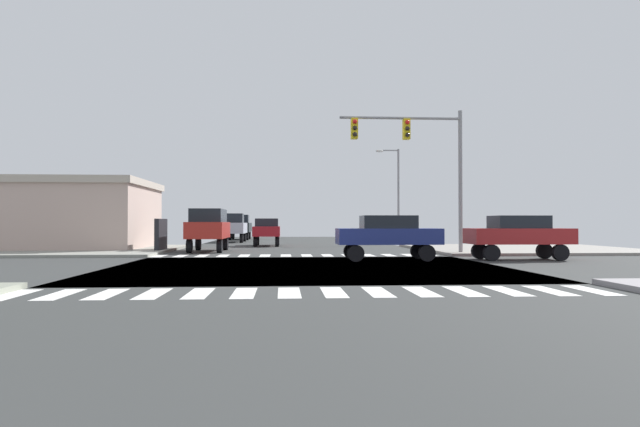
{
  "coord_description": "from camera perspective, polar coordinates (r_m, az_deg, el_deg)",
  "views": [
    {
      "loc": [
        -0.89,
        -19.98,
        1.56
      ],
      "look_at": [
        1.15,
        11.07,
        2.1
      ],
      "focal_mm": 31.73,
      "sensor_mm": 36.0,
      "label": 1
    }
  ],
  "objects": [
    {
      "name": "sidewalk_corner_ne",
      "position": [
        34.9,
        19.74,
        -3.38
      ],
      "size": [
        12.0,
        12.0,
        0.14
      ],
      "color": "gray",
      "rests_on": "ground"
    },
    {
      "name": "sedan_farside_2",
      "position": [
        25.54,
        19.4,
        -1.92
      ],
      "size": [
        4.3,
        1.8,
        1.88
      ],
      "rotation": [
        0.0,
        0.0,
        4.71
      ],
      "color": "black",
      "rests_on": "ground"
    },
    {
      "name": "sedan_outer_3",
      "position": [
        39.15,
        -5.38,
        -1.63
      ],
      "size": [
        1.8,
        4.3,
        1.88
      ],
      "rotation": [
        0.0,
        0.0,
        3.14
      ],
      "color": "black",
      "rests_on": "ground"
    },
    {
      "name": "crosswalk_near",
      "position": [
        12.79,
        -0.86,
        -7.96
      ],
      "size": [
        13.5,
        2.0,
        0.01
      ],
      "color": "white",
      "rests_on": "ground"
    },
    {
      "name": "crosswalk_far",
      "position": [
        27.33,
        -2.41,
        -4.25
      ],
      "size": [
        13.5,
        2.0,
        0.01
      ],
      "color": "white",
      "rests_on": "ground"
    },
    {
      "name": "pickup_crossing_1",
      "position": [
        54.24,
        -8.1,
        -1.26
      ],
      "size": [
        2.0,
        5.1,
        2.35
      ],
      "rotation": [
        0.0,
        0.0,
        3.14
      ],
      "color": "black",
      "rests_on": "ground"
    },
    {
      "name": "suv_trailing_2",
      "position": [
        31.79,
        -11.18,
        -1.26
      ],
      "size": [
        1.96,
        4.6,
        2.34
      ],
      "rotation": [
        0.0,
        0.0,
        3.14
      ],
      "color": "black",
      "rests_on": "ground"
    },
    {
      "name": "traffic_signal_mast",
      "position": [
        28.31,
        9.61,
        6.49
      ],
      "size": [
        6.09,
        0.55,
        7.13
      ],
      "color": "gray",
      "rests_on": "ground"
    },
    {
      "name": "pickup_leading_2",
      "position": [
        47.11,
        -8.76,
        -1.3
      ],
      "size": [
        2.0,
        5.1,
        2.35
      ],
      "rotation": [
        0.0,
        0.0,
        3.14
      ],
      "color": "black",
      "rests_on": "ground"
    },
    {
      "name": "street_lamp",
      "position": [
        42.22,
        7.56,
        2.73
      ],
      "size": [
        1.78,
        0.32,
        7.06
      ],
      "color": "gray",
      "rests_on": "ground"
    },
    {
      "name": "ground",
      "position": [
        20.06,
        -1.2,
        -5.51
      ],
      "size": [
        90.0,
        90.0,
        0.05
      ],
      "color": "#343635"
    },
    {
      "name": "bank_building",
      "position": [
        37.47,
        -28.07,
        -0.13
      ],
      "size": [
        16.48,
        8.52,
        4.08
      ],
      "color": "#C0A498",
      "rests_on": "ground"
    },
    {
      "name": "sedan_nearside_1",
      "position": [
        23.89,
        6.89,
        -2.04
      ],
      "size": [
        4.3,
        1.8,
        1.88
      ],
      "rotation": [
        0.0,
        0.0,
        4.71
      ],
      "color": "black",
      "rests_on": "ground"
    },
    {
      "name": "sidewalk_corner_nw",
      "position": [
        34.23,
        -24.51,
        -3.39
      ],
      "size": [
        12.0,
        12.0,
        0.14
      ],
      "color": "gray",
      "rests_on": "ground"
    }
  ]
}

